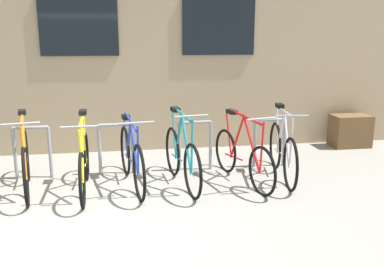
{
  "coord_description": "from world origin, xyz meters",
  "views": [
    {
      "loc": [
        0.73,
        -4.24,
        2.04
      ],
      "look_at": [
        1.67,
        1.6,
        0.65
      ],
      "focal_mm": 39.06,
      "sensor_mm": 36.0,
      "label": 1
    }
  ],
  "objects_px": {
    "bicycle_silver": "(282,151)",
    "planter_box": "(350,131)",
    "bicycle_red": "(242,156)",
    "bicycle_orange": "(26,162)",
    "bicycle_blue": "(131,158)",
    "bicycle_yellow": "(84,163)",
    "bicycle_teal": "(182,157)"
  },
  "relations": [
    {
      "from": "bicycle_red",
      "to": "bicycle_orange",
      "type": "height_order",
      "value": "bicycle_orange"
    },
    {
      "from": "bicycle_red",
      "to": "bicycle_teal",
      "type": "distance_m",
      "value": 0.87
    },
    {
      "from": "bicycle_orange",
      "to": "bicycle_silver",
      "type": "relative_size",
      "value": 1.02
    },
    {
      "from": "bicycle_blue",
      "to": "bicycle_teal",
      "type": "distance_m",
      "value": 0.7
    },
    {
      "from": "bicycle_orange",
      "to": "bicycle_teal",
      "type": "relative_size",
      "value": 1.02
    },
    {
      "from": "bicycle_red",
      "to": "bicycle_silver",
      "type": "bearing_deg",
      "value": 8.0
    },
    {
      "from": "bicycle_orange",
      "to": "bicycle_blue",
      "type": "height_order",
      "value": "bicycle_orange"
    },
    {
      "from": "bicycle_silver",
      "to": "bicycle_blue",
      "type": "distance_m",
      "value": 2.19
    },
    {
      "from": "bicycle_blue",
      "to": "bicycle_yellow",
      "type": "height_order",
      "value": "bicycle_yellow"
    },
    {
      "from": "bicycle_orange",
      "to": "bicycle_silver",
      "type": "height_order",
      "value": "bicycle_silver"
    },
    {
      "from": "bicycle_blue",
      "to": "bicycle_yellow",
      "type": "relative_size",
      "value": 1.03
    },
    {
      "from": "bicycle_red",
      "to": "bicycle_blue",
      "type": "bearing_deg",
      "value": 176.24
    },
    {
      "from": "bicycle_yellow",
      "to": "bicycle_orange",
      "type": "bearing_deg",
      "value": 170.29
    },
    {
      "from": "bicycle_yellow",
      "to": "planter_box",
      "type": "height_order",
      "value": "bicycle_yellow"
    },
    {
      "from": "bicycle_blue",
      "to": "bicycle_orange",
      "type": "bearing_deg",
      "value": 179.58
    },
    {
      "from": "bicycle_red",
      "to": "bicycle_yellow",
      "type": "distance_m",
      "value": 2.19
    },
    {
      "from": "bicycle_teal",
      "to": "bicycle_yellow",
      "type": "height_order",
      "value": "bicycle_teal"
    },
    {
      "from": "bicycle_silver",
      "to": "planter_box",
      "type": "xyz_separation_m",
      "value": [
        1.92,
        1.5,
        -0.1
      ]
    },
    {
      "from": "bicycle_red",
      "to": "bicycle_silver",
      "type": "height_order",
      "value": "bicycle_silver"
    },
    {
      "from": "bicycle_teal",
      "to": "planter_box",
      "type": "distance_m",
      "value": 3.76
    },
    {
      "from": "bicycle_silver",
      "to": "bicycle_blue",
      "type": "xyz_separation_m",
      "value": [
        -2.19,
        0.01,
        -0.0
      ]
    },
    {
      "from": "bicycle_orange",
      "to": "planter_box",
      "type": "height_order",
      "value": "bicycle_orange"
    },
    {
      "from": "bicycle_orange",
      "to": "bicycle_teal",
      "type": "height_order",
      "value": "bicycle_teal"
    },
    {
      "from": "bicycle_teal",
      "to": "bicycle_orange",
      "type": "bearing_deg",
      "value": 177.45
    },
    {
      "from": "bicycle_teal",
      "to": "bicycle_red",
      "type": "bearing_deg",
      "value": -1.3
    },
    {
      "from": "bicycle_red",
      "to": "bicycle_orange",
      "type": "relative_size",
      "value": 0.97
    },
    {
      "from": "bicycle_yellow",
      "to": "planter_box",
      "type": "xyz_separation_m",
      "value": [
        4.74,
        1.6,
        -0.09
      ]
    },
    {
      "from": "bicycle_red",
      "to": "bicycle_blue",
      "type": "xyz_separation_m",
      "value": [
        -1.56,
        0.1,
        0.02
      ]
    },
    {
      "from": "bicycle_silver",
      "to": "planter_box",
      "type": "distance_m",
      "value": 2.44
    },
    {
      "from": "bicycle_red",
      "to": "bicycle_yellow",
      "type": "xyz_separation_m",
      "value": [
        -2.19,
        -0.02,
        0.01
      ]
    },
    {
      "from": "bicycle_blue",
      "to": "bicycle_yellow",
      "type": "xyz_separation_m",
      "value": [
        -0.63,
        -0.12,
        -0.01
      ]
    },
    {
      "from": "bicycle_blue",
      "to": "bicycle_yellow",
      "type": "distance_m",
      "value": 0.64
    }
  ]
}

